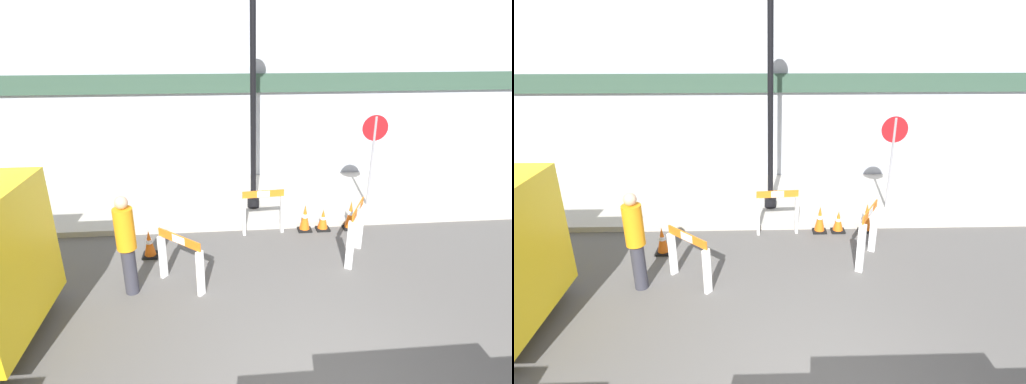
# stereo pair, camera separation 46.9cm
# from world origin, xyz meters

# --- Properties ---
(sidewalk_slab) EXTENTS (18.00, 3.32, 0.13)m
(sidewalk_slab) POSITION_xyz_m (0.00, 6.16, 0.06)
(sidewalk_slab) COLOR #ADA89E
(sidewalk_slab) RESTS_ON ground_plane
(storefront_facade) EXTENTS (18.00, 0.22, 5.50)m
(storefront_facade) POSITION_xyz_m (0.00, 7.89, 2.75)
(storefront_facade) COLOR #A3A8B2
(storefront_facade) RESTS_ON ground_plane
(streetlamp_post) EXTENTS (0.44, 0.44, 5.13)m
(streetlamp_post) POSITION_xyz_m (-0.41, 5.49, 3.43)
(streetlamp_post) COLOR black
(streetlamp_post) RESTS_ON sidewalk_slab
(stop_sign) EXTENTS (0.60, 0.06, 2.21)m
(stop_sign) POSITION_xyz_m (2.39, 5.37, 1.61)
(stop_sign) COLOR gray
(stop_sign) RESTS_ON sidewalk_slab
(barricade_0) EXTENTS (0.57, 0.85, 1.11)m
(barricade_0) POSITION_xyz_m (1.34, 3.15, 0.60)
(barricade_0) COLOR white
(barricade_0) RESTS_ON ground_plane
(barricade_1) EXTENTS (0.90, 0.20, 0.99)m
(barricade_1) POSITION_xyz_m (-0.30, 4.35, 0.54)
(barricade_1) COLOR white
(barricade_1) RESTS_ON ground_plane
(barricade_2) EXTENTS (0.81, 0.73, 0.97)m
(barricade_2) POSITION_xyz_m (-1.90, 2.53, 0.54)
(barricade_2) COLOR white
(barricade_2) RESTS_ON ground_plane
(traffic_cone_0) EXTENTS (0.30, 0.30, 0.60)m
(traffic_cone_0) POSITION_xyz_m (0.63, 4.40, 0.29)
(traffic_cone_0) COLOR black
(traffic_cone_0) RESTS_ON ground_plane
(traffic_cone_1) EXTENTS (0.30, 0.30, 0.66)m
(traffic_cone_1) POSITION_xyz_m (1.66, 4.40, 0.32)
(traffic_cone_1) COLOR black
(traffic_cone_1) RESTS_ON ground_plane
(traffic_cone_2) EXTENTS (0.30, 0.30, 0.48)m
(traffic_cone_2) POSITION_xyz_m (1.04, 4.40, 0.23)
(traffic_cone_2) COLOR black
(traffic_cone_2) RESTS_ON ground_plane
(traffic_cone_3) EXTENTS (0.30, 0.30, 0.56)m
(traffic_cone_3) POSITION_xyz_m (-2.60, 3.57, 0.27)
(traffic_cone_3) COLOR black
(traffic_cone_3) RESTS_ON ground_plane
(person_worker) EXTENTS (0.43, 0.43, 1.74)m
(person_worker) POSITION_xyz_m (-2.72, 2.42, 0.95)
(person_worker) COLOR #33333D
(person_worker) RESTS_ON ground_plane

